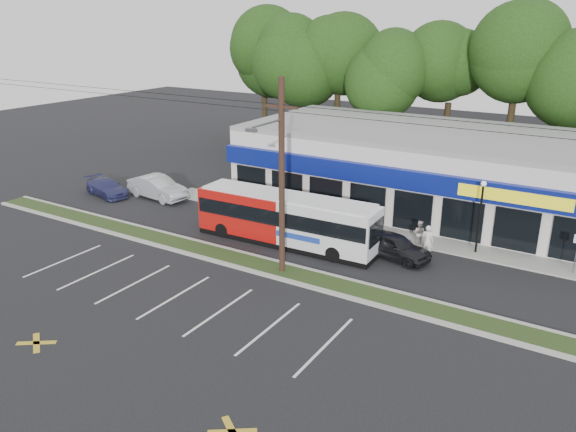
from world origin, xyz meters
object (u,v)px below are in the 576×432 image
(utility_pole, at_px, (278,172))
(car_blue, at_px, (107,188))
(pedestrian_b, at_px, (419,233))
(car_dark, at_px, (394,246))
(metrobus, at_px, (286,218))
(car_silver, at_px, (158,187))
(lamp_post, at_px, (481,209))
(pedestrian_a, at_px, (427,241))

(utility_pole, height_order, car_blue, utility_pole)
(pedestrian_b, bearing_deg, car_dark, 77.09)
(car_dark, distance_m, car_blue, 22.55)
(car_blue, distance_m, pedestrian_b, 23.26)
(metrobus, height_order, car_silver, metrobus)
(utility_pole, bearing_deg, metrobus, 115.76)
(utility_pole, relative_size, lamp_post, 11.76)
(metrobus, height_order, car_blue, metrobus)
(car_dark, bearing_deg, utility_pole, 148.86)
(utility_pole, height_order, pedestrian_a, utility_pole)
(car_silver, xyz_separation_m, pedestrian_b, (19.35, 1.33, -0.07))
(utility_pole, bearing_deg, lamp_post, 43.95)
(car_dark, relative_size, pedestrian_b, 2.79)
(car_silver, distance_m, pedestrian_b, 19.40)
(lamp_post, bearing_deg, utility_pole, -136.05)
(pedestrian_a, bearing_deg, lamp_post, -138.85)
(lamp_post, xyz_separation_m, car_blue, (-26.27, -3.29, -2.06))
(pedestrian_a, distance_m, pedestrian_b, 1.66)
(pedestrian_b, bearing_deg, lamp_post, -172.39)
(utility_pole, bearing_deg, pedestrian_a, 45.59)
(utility_pole, relative_size, car_silver, 10.04)
(pedestrian_b, bearing_deg, pedestrian_a, 123.91)
(lamp_post, relative_size, car_dark, 1.02)
(pedestrian_a, bearing_deg, car_silver, 1.94)
(car_blue, relative_size, pedestrian_b, 2.82)
(metrobus, bearing_deg, car_blue, 174.56)
(car_dark, relative_size, car_silver, 0.84)
(car_silver, bearing_deg, pedestrian_b, -80.37)
(car_dark, bearing_deg, car_silver, 97.51)
(metrobus, bearing_deg, pedestrian_a, 16.03)
(car_silver, relative_size, car_blue, 1.18)
(lamp_post, distance_m, car_dark, 5.16)
(car_dark, height_order, pedestrian_a, pedestrian_a)
(lamp_post, relative_size, car_blue, 1.01)
(utility_pole, distance_m, lamp_post, 11.67)
(metrobus, height_order, pedestrian_b, metrobus)
(lamp_post, bearing_deg, pedestrian_b, -171.64)
(utility_pole, distance_m, car_blue, 19.28)
(car_silver, height_order, pedestrian_a, pedestrian_a)
(utility_pole, xyz_separation_m, car_dark, (4.44, 4.90, -4.70))
(pedestrian_a, bearing_deg, car_dark, 39.91)
(metrobus, relative_size, car_blue, 2.65)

